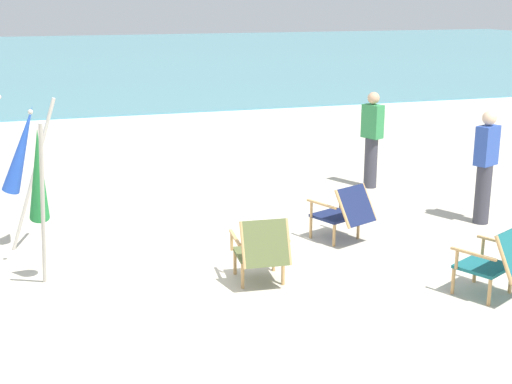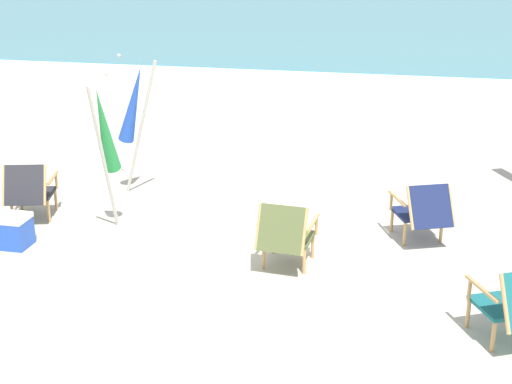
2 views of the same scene
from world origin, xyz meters
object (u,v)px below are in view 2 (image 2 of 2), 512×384
beach_chair_front_right (423,210)px  beach_chair_back_right (285,234)px  umbrella_furled_blue (134,105)px  beach_chair_far_center (29,190)px  umbrella_furled_green (105,132)px  cooler_box (9,230)px

beach_chair_front_right → beach_chair_back_right: 1.84m
beach_chair_front_right → umbrella_furled_blue: bearing=167.4°
beach_chair_far_center → umbrella_furled_green: umbrella_furled_green is taller
beach_chair_front_right → cooler_box: (-4.84, -1.15, -0.22)m
beach_chair_far_center → beach_chair_front_right: bearing=4.0°
beach_chair_far_center → beach_chair_front_right: 5.01m
beach_chair_back_right → umbrella_furled_green: umbrella_furled_green is taller
beach_chair_back_right → umbrella_furled_green: size_ratio=0.40×
beach_chair_front_right → beach_chair_back_right: bearing=-144.4°
beach_chair_far_center → umbrella_furled_blue: umbrella_furled_blue is taller
beach_chair_far_center → beach_chair_back_right: bearing=-11.6°
beach_chair_back_right → umbrella_furled_blue: 3.29m
beach_chair_far_center → beach_chair_back_right: beach_chair_back_right is taller
beach_chair_back_right → cooler_box: (-3.35, -0.08, -0.23)m
beach_chair_far_center → cooler_box: bearing=-79.3°
umbrella_furled_blue → umbrella_furled_green: bearing=-82.9°
umbrella_furled_green → beach_chair_front_right: bearing=7.3°
beach_chair_front_right → umbrella_furled_blue: 4.18m
beach_chair_back_right → umbrella_furled_blue: umbrella_furled_blue is taller
umbrella_furled_blue → beach_chair_front_right: bearing=-12.6°
umbrella_furled_green → umbrella_furled_blue: 1.39m
umbrella_furled_green → cooler_box: size_ratio=4.09×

